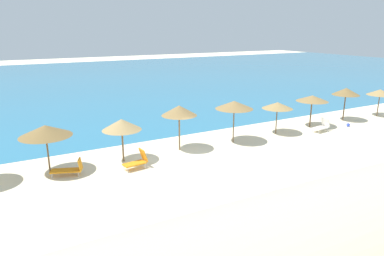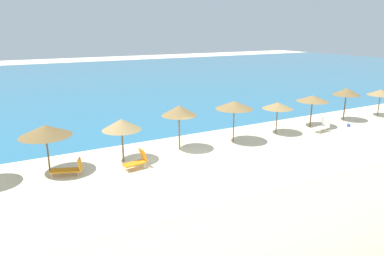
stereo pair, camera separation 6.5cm
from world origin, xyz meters
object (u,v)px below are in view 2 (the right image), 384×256
at_px(beach_umbrella_9, 347,92).
at_px(beach_ball, 349,125).
at_px(beach_umbrella_6, 234,105).
at_px(beach_umbrella_7, 278,106).
at_px(beach_umbrella_8, 313,99).
at_px(lounge_chair_0, 322,126).
at_px(lounge_chair_1, 137,161).
at_px(beach_umbrella_4, 122,125).
at_px(beach_umbrella_5, 179,111).
at_px(lounge_chair_2, 70,169).
at_px(beach_umbrella_3, 45,131).
at_px(beach_umbrella_10, 381,92).

relative_size(beach_umbrella_9, beach_ball, 10.27).
distance_m(beach_umbrella_6, beach_umbrella_7, 3.95).
bearing_deg(beach_umbrella_6, beach_umbrella_8, 2.25).
xyz_separation_m(lounge_chair_0, lounge_chair_1, (-14.60, -0.21, 0.05)).
xyz_separation_m(beach_umbrella_4, beach_umbrella_5, (3.73, 0.19, 0.36)).
distance_m(beach_umbrella_5, beach_umbrella_6, 3.90).
xyz_separation_m(beach_umbrella_4, beach_umbrella_8, (15.16, 0.14, 0.04)).
height_order(beach_umbrella_7, lounge_chair_2, beach_umbrella_7).
xyz_separation_m(beach_umbrella_9, lounge_chair_1, (-18.73, -1.62, -1.99)).
distance_m(beach_umbrella_8, beach_umbrella_9, 3.91).
height_order(beach_umbrella_3, beach_umbrella_8, beach_umbrella_3).
distance_m(beach_umbrella_5, beach_umbrella_8, 11.43).
distance_m(beach_umbrella_3, lounge_chair_1, 5.00).
xyz_separation_m(beach_umbrella_5, beach_umbrella_8, (11.43, -0.05, -0.31)).
xyz_separation_m(beach_umbrella_8, beach_umbrella_10, (7.86, -0.34, -0.14)).
bearing_deg(beach_umbrella_5, lounge_chair_0, -7.16).
bearing_deg(beach_umbrella_10, beach_umbrella_6, 179.82).
bearing_deg(beach_umbrella_4, beach_umbrella_3, 176.48).
relative_size(beach_umbrella_10, beach_ball, 8.83).
distance_m(beach_umbrella_3, beach_umbrella_7, 15.52).
relative_size(beach_umbrella_8, beach_ball, 9.30).
xyz_separation_m(beach_umbrella_4, lounge_chair_2, (-3.10, -0.60, -1.85)).
height_order(beach_umbrella_4, lounge_chair_2, beach_umbrella_4).
bearing_deg(beach_umbrella_7, beach_umbrella_8, 2.25).
distance_m(beach_umbrella_6, lounge_chair_1, 7.70).
relative_size(beach_umbrella_5, beach_umbrella_6, 1.01).
relative_size(beach_umbrella_3, beach_umbrella_10, 1.13).
bearing_deg(beach_umbrella_10, beach_umbrella_3, 179.06).
bearing_deg(beach_ball, beach_umbrella_4, 175.88).
height_order(beach_umbrella_10, lounge_chair_0, beach_umbrella_10).
bearing_deg(beach_umbrella_9, beach_umbrella_8, -179.28).
height_order(beach_umbrella_8, beach_ball, beach_umbrella_8).
relative_size(beach_umbrella_4, lounge_chair_2, 1.49).
bearing_deg(beach_umbrella_8, beach_umbrella_7, -177.75).
relative_size(beach_umbrella_7, lounge_chair_1, 1.69).
bearing_deg(beach_umbrella_4, lounge_chair_0, -4.66).
distance_m(beach_umbrella_3, lounge_chair_2, 2.33).
bearing_deg(lounge_chair_2, beach_umbrella_9, -66.88).
bearing_deg(lounge_chair_1, beach_ball, -96.59).
bearing_deg(lounge_chair_0, lounge_chair_1, 83.92).
xyz_separation_m(beach_umbrella_6, lounge_chair_0, (7.31, -1.06, -2.18)).
xyz_separation_m(beach_umbrella_3, lounge_chair_1, (4.31, -1.67, -1.89)).
xyz_separation_m(beach_umbrella_4, beach_umbrella_6, (7.62, -0.15, 0.37)).
bearing_deg(lounge_chair_1, lounge_chair_2, 69.49).
distance_m(beach_umbrella_10, beach_ball, 5.65).
bearing_deg(beach_umbrella_6, beach_ball, -6.33).
distance_m(beach_umbrella_3, beach_umbrella_6, 11.61).
distance_m(beach_umbrella_5, beach_umbrella_7, 7.82).
xyz_separation_m(lounge_chair_0, beach_ball, (2.91, -0.07, -0.27)).
bearing_deg(lounge_chair_2, lounge_chair_0, -70.89).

